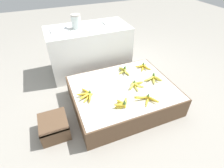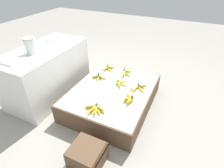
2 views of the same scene
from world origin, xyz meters
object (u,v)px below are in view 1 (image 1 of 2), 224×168
Objects in this scene: banana_bunch_back_midright at (124,70)px; foam_tray_white at (110,22)px; glass_jar at (76,22)px; banana_bunch_front_midright at (147,99)px; banana_bunch_middle_left at (87,95)px; wooden_crate at (54,127)px; banana_bunch_back_right at (143,67)px; banana_bunch_middle_right at (154,78)px; banana_bunch_middle_midright at (136,85)px; banana_bunch_front_midleft at (123,104)px.

banana_bunch_back_midright is 0.97× the size of foam_tray_white.
banana_bunch_front_midright is at bearing -71.02° from glass_jar.
banana_bunch_middle_left is (-0.59, 0.30, 0.00)m from banana_bunch_front_midright.
banana_bunch_back_midright is at bearing 23.04° from wooden_crate.
banana_bunch_middle_left is 0.65m from banana_bunch_back_midright.
wooden_crate is 1.22× the size of banana_bunch_middle_left.
banana_bunch_front_midright is 0.65m from banana_bunch_back_right.
wooden_crate is at bearing -174.44° from banana_bunch_middle_right.
banana_bunch_front_midright is 0.59m from banana_bunch_back_midright.
banana_bunch_back_right reaches higher than banana_bunch_middle_midright.
wooden_crate is at bearing -161.11° from banana_bunch_middle_left.
banana_bunch_middle_left is 0.59m from banana_bunch_middle_midright.
banana_bunch_middle_left is 1.10× the size of banana_bunch_middle_right.
banana_bunch_back_right is 0.86m from foam_tray_white.
banana_bunch_front_midleft is at bearing -139.54° from banana_bunch_middle_midright.
banana_bunch_front_midleft reaches higher than banana_bunch_middle_right.
banana_bunch_front_midright is (0.28, -0.02, -0.01)m from banana_bunch_front_midleft.
banana_bunch_front_midleft is 0.86× the size of banana_bunch_back_midright.
foam_tray_white reaches higher than banana_bunch_back_right.
wooden_crate is 1.64× the size of glass_jar.
banana_bunch_middle_left is 1.27m from foam_tray_white.
banana_bunch_middle_midright is 0.32m from banana_bunch_back_midright.
banana_bunch_back_right is at bearing 44.31° from banana_bunch_front_midleft.
foam_tray_white is at bearing 46.51° from wooden_crate.
glass_jar is (0.16, 0.94, 0.50)m from banana_bunch_middle_left.
banana_bunch_front_midright is at bearing -116.59° from banana_bunch_back_right.
glass_jar is at bearing 125.85° from banana_bunch_middle_right.
wooden_crate is at bearing -162.08° from banana_bunch_back_right.
banana_bunch_middle_right is (1.26, 0.12, 0.20)m from wooden_crate.
banana_bunch_middle_right reaches higher than banana_bunch_back_midright.
banana_bunch_front_midright and banana_bunch_middle_midright have the same top height.
banana_bunch_back_midright is at bearing 89.95° from banana_bunch_front_midright.
foam_tray_white reaches higher than banana_bunch_front_midleft.
glass_jar reaches higher than foam_tray_white.
glass_jar is 0.53m from foam_tray_white.
banana_bunch_back_midright is 0.83m from foam_tray_white.
banana_bunch_middle_midright is at bearing 5.75° from wooden_crate.
banana_bunch_middle_left is (-0.30, 0.28, -0.01)m from banana_bunch_front_midleft.
banana_bunch_back_right is at bearing -74.42° from foam_tray_white.
banana_bunch_middle_midright is 1.07× the size of foam_tray_white.
banana_bunch_back_midright is at bearing 63.42° from banana_bunch_front_midleft.
glass_jar reaches higher than banana_bunch_middle_right.
banana_bunch_middle_right reaches higher than banana_bunch_front_midright.
banana_bunch_back_right is at bearing 17.92° from wooden_crate.
banana_bunch_back_right is 0.81× the size of foam_tray_white.
wooden_crate is 1.10m from banana_bunch_back_midright.
banana_bunch_middle_right is at bearing -1.18° from banana_bunch_middle_left.
banana_bunch_front_midright is at bearing -90.05° from banana_bunch_back_midright.
banana_bunch_middle_right is (0.55, 0.27, -0.00)m from banana_bunch_front_midleft.
foam_tray_white reaches higher than banana_bunch_middle_midright.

